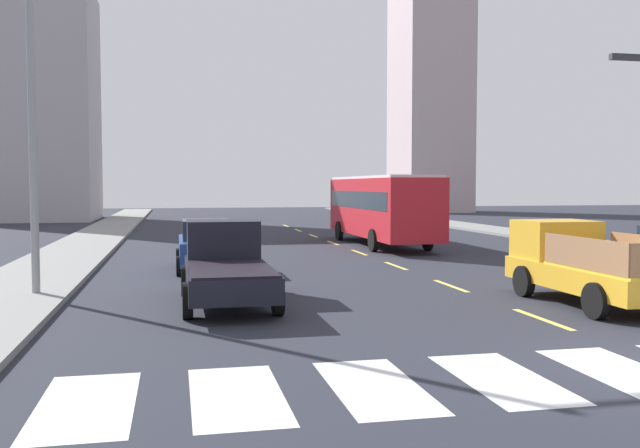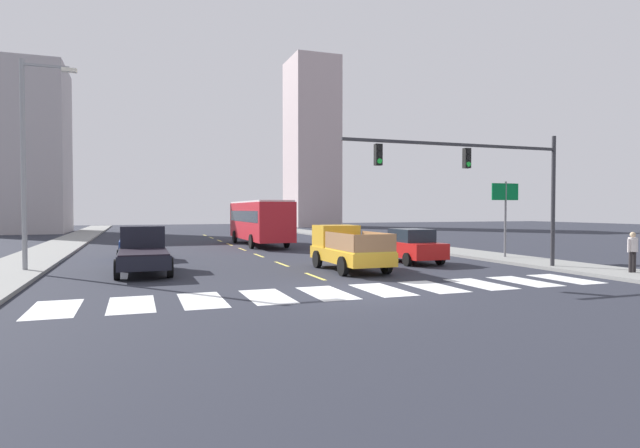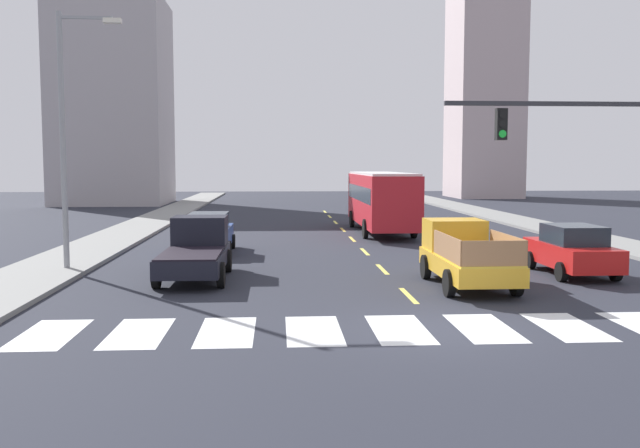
{
  "view_description": "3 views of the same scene",
  "coord_description": "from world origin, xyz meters",
  "px_view_note": "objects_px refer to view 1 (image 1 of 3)",
  "views": [
    {
      "loc": [
        -7.71,
        -9.29,
        2.88
      ],
      "look_at": [
        -2.81,
        13.85,
        1.55
      ],
      "focal_mm": 38.47,
      "sensor_mm": 36.0,
      "label": 1
    },
    {
      "loc": [
        -6.77,
        -15.45,
        2.7
      ],
      "look_at": [
        2.75,
        11.05,
        1.9
      ],
      "focal_mm": 28.84,
      "sensor_mm": 36.0,
      "label": 2
    },
    {
      "loc": [
        -3.78,
        -15.42,
        3.79
      ],
      "look_at": [
        -1.99,
        13.18,
        1.29
      ],
      "focal_mm": 38.68,
      "sensor_mm": 36.0,
      "label": 3
    }
  ],
  "objects_px": {
    "pickup_stakebed": "(583,265)",
    "streetlight_left": "(39,102)",
    "pickup_dark": "(226,265)",
    "city_bus": "(381,205)",
    "sedan_far": "(206,245)"
  },
  "relations": [
    {
      "from": "pickup_stakebed",
      "to": "streetlight_left",
      "type": "xyz_separation_m",
      "value": [
        -13.14,
        3.42,
        4.03
      ]
    },
    {
      "from": "pickup_dark",
      "to": "streetlight_left",
      "type": "distance_m",
      "value": 6.27
    },
    {
      "from": "pickup_stakebed",
      "to": "pickup_dark",
      "type": "relative_size",
      "value": 1.0
    },
    {
      "from": "pickup_stakebed",
      "to": "streetlight_left",
      "type": "relative_size",
      "value": 0.58
    },
    {
      "from": "pickup_stakebed",
      "to": "city_bus",
      "type": "xyz_separation_m",
      "value": [
        -0.15,
        16.47,
        1.02
      ]
    },
    {
      "from": "pickup_stakebed",
      "to": "sedan_far",
      "type": "xyz_separation_m",
      "value": [
        -8.79,
        8.38,
        -0.08
      ]
    },
    {
      "from": "pickup_dark",
      "to": "sedan_far",
      "type": "relative_size",
      "value": 1.18
    },
    {
      "from": "pickup_stakebed",
      "to": "sedan_far",
      "type": "height_order",
      "value": "pickup_stakebed"
    },
    {
      "from": "sedan_far",
      "to": "pickup_dark",
      "type": "bearing_deg",
      "value": -86.68
    },
    {
      "from": "city_bus",
      "to": "sedan_far",
      "type": "relative_size",
      "value": 2.45
    },
    {
      "from": "pickup_dark",
      "to": "city_bus",
      "type": "xyz_separation_m",
      "value": [
        8.43,
        14.54,
        1.03
      ]
    },
    {
      "from": "city_bus",
      "to": "streetlight_left",
      "type": "bearing_deg",
      "value": -133.04
    },
    {
      "from": "pickup_stakebed",
      "to": "city_bus",
      "type": "distance_m",
      "value": 16.5
    },
    {
      "from": "pickup_stakebed",
      "to": "pickup_dark",
      "type": "distance_m",
      "value": 8.8
    },
    {
      "from": "city_bus",
      "to": "sedan_far",
      "type": "distance_m",
      "value": 11.88
    }
  ]
}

